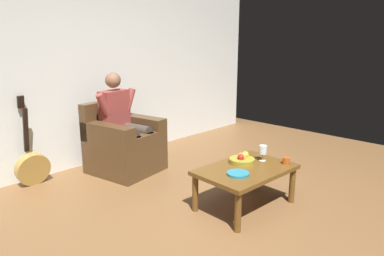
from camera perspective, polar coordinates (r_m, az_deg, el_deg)
The scene contains 10 objects.
ground_plane at distance 3.26m, azimuth 10.13°, elevation -16.34°, with size 7.22×7.22×0.00m, color brown.
wall_back at distance 4.82m, azimuth -16.84°, elevation 10.28°, with size 6.42×0.06×2.73m, color silver.
armchair at distance 4.57m, azimuth -10.93°, elevation -2.71°, with size 0.86×0.88×0.87m.
person_seated at distance 4.48m, azimuth -11.00°, elevation 1.32°, with size 0.64×0.66×1.24m.
coffee_table at distance 3.57m, azimuth 8.57°, elevation -7.18°, with size 0.99×0.69×0.41m.
guitar at distance 4.48m, azimuth -24.20°, elevation -5.53°, with size 0.38×0.23×1.03m.
wine_glass_near at distance 3.74m, azimuth 11.28°, elevation -3.56°, with size 0.08×0.08×0.16m.
fruit_bowl at distance 3.66m, azimuth 8.02°, elevation -5.01°, with size 0.26×0.26×0.11m.
decorative_dish at distance 3.36m, azimuth 7.39°, elevation -7.27°, with size 0.21×0.21×0.02m, color teal.
candle_jar at distance 3.72m, azimuth 14.82°, elevation -5.09°, with size 0.07×0.07×0.07m, color #B04C1B.
Camera 1 is at (2.37, 1.52, 1.64)m, focal length 33.32 mm.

